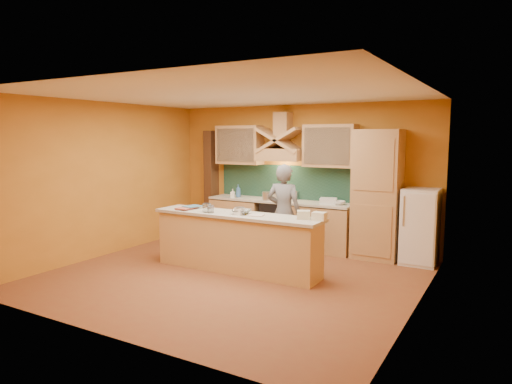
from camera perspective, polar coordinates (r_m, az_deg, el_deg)
The scene contains 36 objects.
floor at distance 7.27m, azimuth -2.98°, elevation -10.47°, with size 5.50×5.00×0.01m, color brown.
ceiling at distance 6.96m, azimuth -3.13°, elevation 12.09°, with size 5.50×5.00×0.01m, color white.
wall_back at distance 9.17m, azimuth 5.45°, elevation 2.07°, with size 5.50×0.02×2.80m, color #C27A26.
wall_front at distance 5.08m, azimuth -18.53°, elevation -2.17°, with size 5.50×0.02×2.80m, color #C27A26.
wall_left at distance 8.77m, azimuth -18.33°, elevation 1.53°, with size 0.02×5.00×2.80m, color #C27A26.
wall_right at distance 5.96m, azimuth 19.75°, elevation -0.92°, with size 0.02×5.00×2.80m, color #C27A26.
base_cabinet_left at distance 9.62m, azimuth -2.17°, elevation -3.51°, with size 1.10×0.60×0.86m, color tan.
base_cabinet_right at distance 8.78m, azimuth 8.44°, elevation -4.59°, with size 1.10×0.60×0.86m, color tan.
counter_top at distance 9.09m, azimuth 2.91°, elevation -1.13°, with size 3.00×0.62×0.04m, color #BFB5A2.
stove at distance 9.16m, azimuth 2.89°, elevation -3.92°, with size 0.60×0.58×0.90m, color black.
backsplash at distance 9.30m, azimuth 3.72°, elevation 1.22°, with size 3.00×0.03×0.70m, color #183629.
range_hood at distance 9.05m, azimuth 3.09°, elevation 4.69°, with size 0.92×0.50×0.24m, color tan.
hood_chimney at distance 9.13m, azimuth 3.40°, elevation 8.35°, with size 0.30×0.30×0.50m, color tan.
upper_cabinet_left at distance 9.60m, azimuth -2.07°, elevation 5.90°, with size 1.00×0.35×0.80m, color tan.
upper_cabinet_right at distance 8.71m, azimuth 9.24°, elevation 5.71°, with size 1.00×0.35×0.80m, color tan.
pantry_column at distance 8.36m, azimuth 14.92°, elevation -0.33°, with size 0.80×0.60×2.30m, color tan.
fridge at distance 8.28m, azimuth 19.84°, elevation -4.08°, with size 0.58×0.60×1.30m, color white.
trim_column_left at distance 10.08m, azimuth -5.60°, elevation 1.08°, with size 0.20×0.30×2.30m, color #472816.
island_body at distance 7.45m, azimuth -2.40°, elevation -6.53°, with size 2.80×0.55×0.88m, color #DCB070.
island_top at distance 7.35m, azimuth -2.42°, elevation -2.88°, with size 2.90×0.62×0.05m, color #BFB5A2.
person at distance 7.99m, azimuth 3.51°, elevation -2.59°, with size 0.62×0.41×1.70m, color slate.
pot_large at distance 9.03m, azimuth 1.56°, elevation -0.61°, with size 0.25×0.25×0.18m, color silver.
pot_small at distance 9.16m, azimuth 3.70°, elevation -0.61°, with size 0.21×0.21×0.15m, color silver.
soap_bottle_a at distance 9.40m, azimuth -2.93°, elevation -0.17°, with size 0.08×0.08×0.18m, color white.
soap_bottle_b at distance 9.47m, azimuth -2.23°, elevation 0.14°, with size 0.10×0.10×0.27m, color #355F93.
bowl_back at distance 8.58m, azimuth 10.37°, elevation -1.34°, with size 0.23×0.23×0.07m, color silver.
dish_rack at distance 8.65m, azimuth 9.04°, elevation -1.11°, with size 0.31×0.24×0.11m, color silver.
book_lower at distance 7.92m, azimuth -9.39°, elevation -1.96°, with size 0.25×0.34×0.03m, color #B2523F.
book_upper at distance 8.00m, azimuth -8.44°, elevation -1.73°, with size 0.22×0.30×0.02m, color #3B6882.
jar_large at distance 7.51m, azimuth -6.17°, elevation -1.96°, with size 0.14×0.14×0.14m, color silver.
jar_small at distance 7.42m, azimuth -5.69°, elevation -2.14°, with size 0.11×0.11×0.12m, color white.
kitchen_scale at distance 7.21m, azimuth -2.08°, elevation -2.44°, with size 0.13×0.13×0.11m, color white.
mixing_bowl at distance 7.28m, azimuth -1.79°, elevation -2.48°, with size 0.30×0.30×0.07m, color silver.
cloth at distance 7.12m, azimuth -0.05°, elevation -2.93°, with size 0.25×0.18×0.02m, color beige.
grocery_bag_a at distance 6.88m, azimuth 5.96°, elevation -2.84°, with size 0.19×0.16×0.13m, color beige.
grocery_bag_b at distance 6.80m, azimuth 7.93°, elevation -3.02°, with size 0.20×0.15×0.12m, color beige.
Camera 1 is at (3.76, -5.83, 2.17)m, focal length 32.00 mm.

